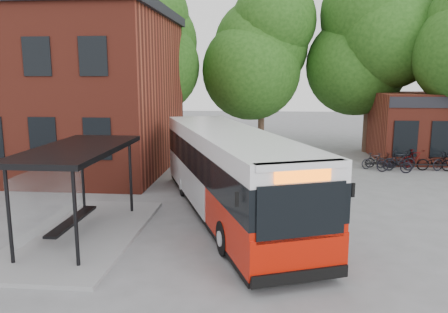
# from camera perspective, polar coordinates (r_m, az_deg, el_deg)

# --- Properties ---
(ground) EXTENTS (100.00, 100.00, 0.00)m
(ground) POSITION_cam_1_polar(r_m,az_deg,el_deg) (14.62, 0.29, -9.54)
(ground) COLOR slate
(station_building) EXTENTS (18.40, 10.40, 8.50)m
(station_building) POSITION_cam_1_polar(r_m,az_deg,el_deg) (26.76, -27.04, 7.72)
(station_building) COLOR maroon
(station_building) RESTS_ON ground
(bus_shelter) EXTENTS (3.60, 7.00, 2.90)m
(bus_shelter) POSITION_cam_1_polar(r_m,az_deg,el_deg) (14.34, -18.34, -4.41)
(bus_shelter) COLOR black
(bus_shelter) RESTS_ON ground
(bike_rail) EXTENTS (5.20, 0.10, 0.38)m
(bike_rail) POSITION_cam_1_polar(r_m,az_deg,el_deg) (25.49, 23.63, -1.31)
(bike_rail) COLOR black
(bike_rail) RESTS_ON ground
(tree_0) EXTENTS (7.92, 7.92, 11.00)m
(tree_0) POSITION_cam_1_polar(r_m,az_deg,el_deg) (30.55, -8.54, 11.27)
(tree_0) COLOR #1D4512
(tree_0) RESTS_ON ground
(tree_1) EXTENTS (7.92, 7.92, 10.40)m
(tree_1) POSITION_cam_1_polar(r_m,az_deg,el_deg) (30.69, 4.97, 10.78)
(tree_1) COLOR #1D4512
(tree_1) RESTS_ON ground
(tree_2) EXTENTS (7.92, 7.92, 11.00)m
(tree_2) POSITION_cam_1_polar(r_m,az_deg,el_deg) (30.47, 18.50, 10.86)
(tree_2) COLOR #1D4512
(tree_2) RESTS_ON ground
(city_bus) EXTENTS (6.70, 12.30, 3.09)m
(city_bus) POSITION_cam_1_polar(r_m,az_deg,el_deg) (15.72, 0.67, -2.24)
(city_bus) COLOR #B21304
(city_bus) RESTS_ON ground
(bicycle_0) EXTENTS (1.59, 0.56, 0.83)m
(bicycle_0) POSITION_cam_1_polar(r_m,az_deg,el_deg) (25.65, 19.68, -0.46)
(bicycle_0) COLOR black
(bicycle_0) RESTS_ON ground
(bicycle_1) EXTENTS (1.54, 0.86, 0.89)m
(bicycle_1) POSITION_cam_1_polar(r_m,az_deg,el_deg) (25.23, 18.99, -0.52)
(bicycle_1) COLOR black
(bicycle_1) RESTS_ON ground
(bicycle_2) EXTENTS (1.85, 0.97, 0.93)m
(bicycle_2) POSITION_cam_1_polar(r_m,az_deg,el_deg) (24.59, 21.36, -0.91)
(bicycle_2) COLOR black
(bicycle_2) RESTS_ON ground
(bicycle_3) EXTENTS (1.87, 0.79, 1.09)m
(bicycle_3) POSITION_cam_1_polar(r_m,az_deg,el_deg) (25.17, 21.91, -0.51)
(bicycle_3) COLOR black
(bicycle_3) RESTS_ON ground
(bicycle_4) EXTENTS (1.83, 1.04, 0.91)m
(bicycle_4) POSITION_cam_1_polar(r_m,az_deg,el_deg) (26.10, 22.27, -0.37)
(bicycle_4) COLOR black
(bicycle_4) RESTS_ON ground
(bicycle_5) EXTENTS (1.77, 1.02, 1.03)m
(bicycle_5) POSITION_cam_1_polar(r_m,az_deg,el_deg) (26.40, 23.74, -0.23)
(bicycle_5) COLOR #3A0304
(bicycle_5) RESTS_ON ground
(bicycle_6) EXTENTS (1.95, 0.83, 1.00)m
(bicycle_6) POSITION_cam_1_polar(r_m,az_deg,el_deg) (25.89, 25.89, -0.62)
(bicycle_6) COLOR black
(bicycle_6) RESTS_ON ground
(bicycle_7) EXTENTS (1.74, 1.03, 1.01)m
(bicycle_7) POSITION_cam_1_polar(r_m,az_deg,el_deg) (26.25, 27.02, -0.57)
(bicycle_7) COLOR black
(bicycle_7) RESTS_ON ground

